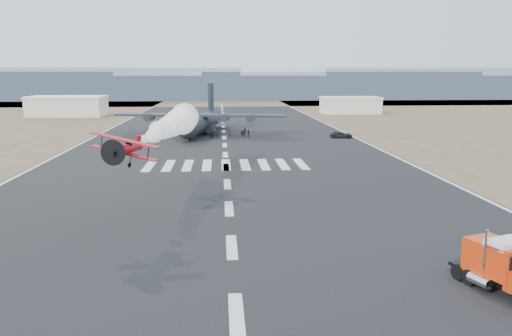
{
  "coord_description": "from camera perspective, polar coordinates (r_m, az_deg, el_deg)",
  "views": [
    {
      "loc": [
        -0.82,
        -27.73,
        14.29
      ],
      "look_at": [
        3.05,
        26.08,
        4.0
      ],
      "focal_mm": 35.0,
      "sensor_mm": 36.0,
      "label": 1
    }
  ],
  "objects": [
    {
      "name": "crew_b",
      "position": [
        115.86,
        -1.27,
        4.16
      ],
      "size": [
        0.94,
        1.03,
        1.8
      ],
      "primitive_type": "imported",
      "rotation": [
        0.0,
        0.0,
        2.17
      ],
      "color": "black",
      "rests_on": "ground"
    },
    {
      "name": "crew_d",
      "position": [
        114.15,
        -0.86,
        4.0
      ],
      "size": [
        0.83,
        1.04,
        1.58
      ],
      "primitive_type": "imported",
      "rotation": [
        0.0,
        0.0,
        4.27
      ],
      "color": "black",
      "rests_on": "ground"
    },
    {
      "name": "ridge_seg_c",
      "position": [
        294.86,
        -16.91,
        9.21
      ],
      "size": [
        150.0,
        50.0,
        17.0
      ],
      "primitive_type": "cube",
      "color": "#8291A5",
      "rests_on": "ground"
    },
    {
      "name": "runway_markings",
      "position": [
        88.89,
        -3.53,
        1.53
      ],
      "size": [
        60.0,
        260.0,
        0.01
      ],
      "primitive_type": null,
      "color": "silver",
      "rests_on": "ground"
    },
    {
      "name": "ridge_seg_d",
      "position": [
        287.83,
        -4.0,
        9.22
      ],
      "size": [
        150.0,
        50.0,
        13.0
      ],
      "primitive_type": "cube",
      "color": "#8291A5",
      "rests_on": "ground"
    },
    {
      "name": "semi_truck",
      "position": [
        37.21,
        26.48,
        -10.02
      ],
      "size": [
        4.75,
        8.22,
        3.63
      ],
      "rotation": [
        0.0,
        0.0,
        0.33
      ],
      "color": "black",
      "rests_on": "ground"
    },
    {
      "name": "ridge_seg_e",
      "position": [
        295.24,
        8.89,
        9.35
      ],
      "size": [
        150.0,
        50.0,
        15.0
      ],
      "primitive_type": "cube",
      "color": "#8291A5",
      "rests_on": "ground"
    },
    {
      "name": "ground",
      "position": [
        31.2,
        -2.25,
        -16.47
      ],
      "size": [
        500.0,
        500.0,
        0.0
      ],
      "primitive_type": "plane",
      "color": "black",
      "rests_on": "ground"
    },
    {
      "name": "scrub_far",
      "position": [
        258.12,
        -3.96,
        7.6
      ],
      "size": [
        500.0,
        80.0,
        0.0
      ],
      "primitive_type": "cube",
      "color": "brown",
      "rests_on": "ground"
    },
    {
      "name": "crew_f",
      "position": [
        113.07,
        -1.57,
        3.93
      ],
      "size": [
        1.05,
        1.51,
        1.56
      ],
      "primitive_type": "imported",
      "rotation": [
        0.0,
        0.0,
        5.16
      ],
      "color": "black",
      "rests_on": "ground"
    },
    {
      "name": "smoke_trail",
      "position": [
        71.2,
        -8.93,
        5.19
      ],
      "size": [
        5.71,
        28.09,
        4.2
      ],
      "rotation": [
        0.0,
        0.0,
        -0.13
      ],
      "color": "white"
    },
    {
      "name": "support_vehicle",
      "position": [
        113.66,
        9.72,
        3.78
      ],
      "size": [
        5.37,
        3.08,
        1.41
      ],
      "primitive_type": "imported",
      "rotation": [
        0.0,
        0.0,
        1.42
      ],
      "color": "black",
      "rests_on": "ground"
    },
    {
      "name": "crew_c",
      "position": [
        113.35,
        -4.5,
        3.93
      ],
      "size": [
        1.06,
        0.57,
        1.59
      ],
      "primitive_type": "imported",
      "rotation": [
        0.0,
        0.0,
        3.23
      ],
      "color": "black",
      "rests_on": "ground"
    },
    {
      "name": "ridge_seg_f",
      "position": [
        316.12,
        20.6,
        9.07
      ],
      "size": [
        150.0,
        50.0,
        17.0
      ],
      "primitive_type": "cube",
      "color": "#8291A5",
      "rests_on": "ground"
    },
    {
      "name": "transport_aircraft",
      "position": [
        120.57,
        -6.21,
        5.37
      ],
      "size": [
        40.57,
        33.24,
        11.74
      ],
      "rotation": [
        0.0,
        0.0,
        -0.18
      ],
      "color": "black",
      "rests_on": "ground"
    },
    {
      "name": "hangar_right",
      "position": [
        184.14,
        10.71,
        7.1
      ],
      "size": [
        20.5,
        12.5,
        5.9
      ],
      "color": "beige",
      "rests_on": "ground"
    },
    {
      "name": "crew_a",
      "position": [
        112.07,
        -4.97,
        3.91
      ],
      "size": [
        0.79,
        0.85,
        1.86
      ],
      "primitive_type": "imported",
      "rotation": [
        0.0,
        0.0,
        5.15
      ],
      "color": "black",
      "rests_on": "ground"
    },
    {
      "name": "crew_g",
      "position": [
        112.8,
        -3.03,
        3.95
      ],
      "size": [
        0.63,
        0.72,
        1.75
      ],
      "primitive_type": "imported",
      "rotation": [
        0.0,
        0.0,
        4.9
      ],
      "color": "black",
      "rests_on": "ground"
    },
    {
      "name": "crew_e",
      "position": [
        113.35,
        -5.17,
        3.91
      ],
      "size": [
        0.88,
        0.86,
        1.57
      ],
      "primitive_type": "imported",
      "rotation": [
        0.0,
        0.0,
        0.73
      ],
      "color": "black",
      "rests_on": "ground"
    },
    {
      "name": "aerobatic_biplane",
      "position": [
        48.61,
        -14.65,
        2.18
      ],
      "size": [
        6.64,
        6.06,
        3.16
      ],
      "rotation": [
        0.0,
        0.2,
        -0.13
      ],
      "color": "red"
    },
    {
      "name": "hangar_left",
      "position": [
        180.48,
        -20.72,
        6.65
      ],
      "size": [
        24.5,
        14.5,
        6.7
      ],
      "color": "beige",
      "rests_on": "ground"
    },
    {
      "name": "crew_h",
      "position": [
        117.11,
        -6.84,
        4.15
      ],
      "size": [
        1.01,
        0.93,
        1.77
      ],
      "primitive_type": "imported",
      "rotation": [
        0.0,
        0.0,
        2.53
      ],
      "color": "black",
      "rests_on": "ground"
    }
  ]
}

